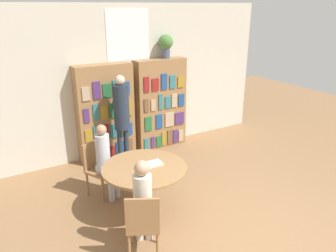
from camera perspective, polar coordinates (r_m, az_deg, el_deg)
ground_plane at (r=4.68m, az=14.02°, el=-19.59°), size 16.00×16.00×0.00m
wall_back at (r=6.80m, az=-6.78°, el=7.88°), size 6.40×0.07×3.00m
bookshelf_left at (r=6.55m, az=-10.82°, el=2.18°), size 1.12×0.34×1.92m
bookshelf_right at (r=7.04m, az=-1.33°, el=3.82°), size 1.12×0.34×1.92m
flower_vase at (r=6.86m, az=-0.39°, el=14.10°), size 0.30×0.30×0.48m
reading_table at (r=4.84m, az=-4.10°, el=-8.35°), size 1.24×1.24×0.76m
chair_near_camera at (r=4.10m, az=-4.38°, el=-16.40°), size 0.54×0.54×0.90m
chair_left_side at (r=5.48m, az=-12.12°, el=-6.72°), size 0.53×0.53×0.90m
seated_reader_left at (r=5.28m, az=-10.81°, el=-5.56°), size 0.34×0.39×1.24m
seated_reader_right at (r=4.14m, az=-4.38°, el=-12.67°), size 0.35×0.39×1.26m
librarian_standing at (r=6.10m, az=-8.09°, el=2.35°), size 0.29×0.56×1.79m
open_book_on_table at (r=4.83m, az=-2.52°, el=-6.55°), size 0.24×0.18×0.03m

